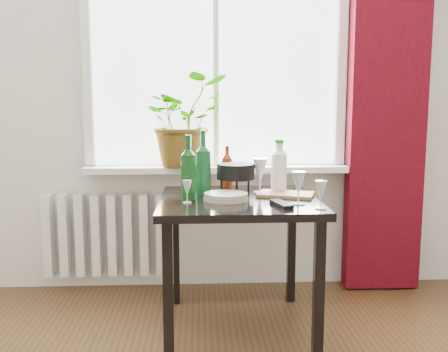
{
  "coord_description": "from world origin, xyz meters",
  "views": [
    {
      "loc": [
        -0.11,
        -1.12,
        1.24
      ],
      "look_at": [
        0.02,
        1.55,
        0.86
      ],
      "focal_mm": 40.0,
      "sensor_mm": 36.0,
      "label": 1
    }
  ],
  "objects_px": {
    "cleaning_bottle": "(279,165)",
    "tv_remote": "(281,204)",
    "wineglass_back_center": "(260,175)",
    "fondue_pot": "(236,178)",
    "table": "(238,215)",
    "bottle_amber": "(227,166)",
    "potted_plant": "(184,121)",
    "wine_bottle_left": "(188,167)",
    "wineglass_front_right": "(298,188)",
    "radiator": "(105,235)",
    "plate_stack": "(226,197)",
    "wine_bottle_right": "(203,162)",
    "wineglass_far_right": "(321,194)",
    "cutting_board": "(286,194)",
    "wineglass_back_left": "(196,178)",
    "wineglass_front_left": "(187,191)"
  },
  "relations": [
    {
      "from": "wine_bottle_left",
      "to": "plate_stack",
      "type": "distance_m",
      "value": 0.26
    },
    {
      "from": "fondue_pot",
      "to": "tv_remote",
      "type": "height_order",
      "value": "fondue_pot"
    },
    {
      "from": "wineglass_back_center",
      "to": "plate_stack",
      "type": "xyz_separation_m",
      "value": [
        -0.21,
        -0.22,
        -0.08
      ]
    },
    {
      "from": "wineglass_front_left",
      "to": "tv_remote",
      "type": "xyz_separation_m",
      "value": [
        0.47,
        -0.11,
        -0.05
      ]
    },
    {
      "from": "potted_plant",
      "to": "bottle_amber",
      "type": "distance_m",
      "value": 0.45
    },
    {
      "from": "wineglass_far_right",
      "to": "cutting_board",
      "type": "bearing_deg",
      "value": 106.26
    },
    {
      "from": "wine_bottle_right",
      "to": "tv_remote",
      "type": "distance_m",
      "value": 0.55
    },
    {
      "from": "fondue_pot",
      "to": "tv_remote",
      "type": "bearing_deg",
      "value": -43.73
    },
    {
      "from": "wineglass_back_left",
      "to": "wineglass_back_center",
      "type": "bearing_deg",
      "value": -14.45
    },
    {
      "from": "wineglass_far_right",
      "to": "wineglass_back_left",
      "type": "bearing_deg",
      "value": 137.25
    },
    {
      "from": "wineglass_back_left",
      "to": "wineglass_front_left",
      "type": "height_order",
      "value": "wineglass_back_left"
    },
    {
      "from": "potted_plant",
      "to": "tv_remote",
      "type": "distance_m",
      "value": 1.04
    },
    {
      "from": "wineglass_back_center",
      "to": "fondue_pot",
      "type": "distance_m",
      "value": 0.14
    },
    {
      "from": "tv_remote",
      "to": "radiator",
      "type": "bearing_deg",
      "value": 127.16
    },
    {
      "from": "table",
      "to": "cleaning_bottle",
      "type": "relative_size",
      "value": 2.69
    },
    {
      "from": "radiator",
      "to": "wineglass_back_center",
      "type": "distance_m",
      "value": 1.19
    },
    {
      "from": "cleaning_bottle",
      "to": "wineglass_far_right",
      "type": "relative_size",
      "value": 2.23
    },
    {
      "from": "table",
      "to": "bottle_amber",
      "type": "bearing_deg",
      "value": 96.89
    },
    {
      "from": "cutting_board",
      "to": "tv_remote",
      "type": "bearing_deg",
      "value": -104.07
    },
    {
      "from": "wine_bottle_left",
      "to": "fondue_pot",
      "type": "xyz_separation_m",
      "value": [
        0.27,
        0.19,
        -0.09
      ]
    },
    {
      "from": "wine_bottle_right",
      "to": "wineglass_front_left",
      "type": "xyz_separation_m",
      "value": [
        -0.09,
        -0.25,
        -0.12
      ]
    },
    {
      "from": "wineglass_front_right",
      "to": "wineglass_far_right",
      "type": "height_order",
      "value": "wineglass_front_right"
    },
    {
      "from": "potted_plant",
      "to": "wineglass_back_left",
      "type": "distance_m",
      "value": 0.47
    },
    {
      "from": "wine_bottle_left",
      "to": "wineglass_front_right",
      "type": "xyz_separation_m",
      "value": [
        0.56,
        -0.17,
        -0.09
      ]
    },
    {
      "from": "radiator",
      "to": "fondue_pot",
      "type": "xyz_separation_m",
      "value": [
        0.85,
        -0.47,
        0.44
      ]
    },
    {
      "from": "potted_plant",
      "to": "cutting_board",
      "type": "bearing_deg",
      "value": -42.35
    },
    {
      "from": "cleaning_bottle",
      "to": "tv_remote",
      "type": "bearing_deg",
      "value": -97.14
    },
    {
      "from": "wine_bottle_left",
      "to": "cutting_board",
      "type": "xyz_separation_m",
      "value": [
        0.54,
        0.08,
        -0.17
      ]
    },
    {
      "from": "wineglass_back_left",
      "to": "wineglass_front_left",
      "type": "bearing_deg",
      "value": -96.42
    },
    {
      "from": "radiator",
      "to": "potted_plant",
      "type": "distance_m",
      "value": 0.94
    },
    {
      "from": "wineglass_front_right",
      "to": "wine_bottle_right",
      "type": "bearing_deg",
      "value": 146.63
    },
    {
      "from": "wineglass_back_center",
      "to": "tv_remote",
      "type": "distance_m",
      "value": 0.41
    },
    {
      "from": "potted_plant",
      "to": "wineglass_back_center",
      "type": "distance_m",
      "value": 0.69
    },
    {
      "from": "wineglass_back_center",
      "to": "fondue_pot",
      "type": "xyz_separation_m",
      "value": [
        -0.14,
        0.0,
        -0.02
      ]
    },
    {
      "from": "bottle_amber",
      "to": "cutting_board",
      "type": "distance_m",
      "value": 0.44
    },
    {
      "from": "table",
      "to": "bottle_amber",
      "type": "xyz_separation_m",
      "value": [
        -0.04,
        0.35,
        0.22
      ]
    },
    {
      "from": "potted_plant",
      "to": "cutting_board",
      "type": "relative_size",
      "value": 1.97
    },
    {
      "from": "table",
      "to": "potted_plant",
      "type": "relative_size",
      "value": 1.43
    },
    {
      "from": "radiator",
      "to": "plate_stack",
      "type": "xyz_separation_m",
      "value": [
        0.78,
        -0.69,
        0.38
      ]
    },
    {
      "from": "wineglass_back_center",
      "to": "tv_remote",
      "type": "relative_size",
      "value": 1.1
    },
    {
      "from": "potted_plant",
      "to": "cleaning_bottle",
      "type": "xyz_separation_m",
      "value": [
        0.56,
        -0.43,
        -0.24
      ]
    },
    {
      "from": "wineglass_far_right",
      "to": "wineglass_front_left",
      "type": "xyz_separation_m",
      "value": [
        -0.65,
        0.18,
        -0.01
      ]
    },
    {
      "from": "plate_stack",
      "to": "tv_remote",
      "type": "bearing_deg",
      "value": -32.65
    },
    {
      "from": "wine_bottle_right",
      "to": "bottle_amber",
      "type": "height_order",
      "value": "wine_bottle_right"
    },
    {
      "from": "wineglass_back_left",
      "to": "wineglass_far_right",
      "type": "bearing_deg",
      "value": -42.75
    },
    {
      "from": "bottle_amber",
      "to": "wineglass_back_left",
      "type": "distance_m",
      "value": 0.22
    },
    {
      "from": "wine_bottle_left",
      "to": "wineglass_back_center",
      "type": "relative_size",
      "value": 1.71
    },
    {
      "from": "wineglass_back_center",
      "to": "bottle_amber",
      "type": "bearing_deg",
      "value": 133.69
    },
    {
      "from": "wineglass_front_right",
      "to": "wine_bottle_left",
      "type": "bearing_deg",
      "value": 163.19
    },
    {
      "from": "wineglass_far_right",
      "to": "fondue_pot",
      "type": "distance_m",
      "value": 0.61
    }
  ]
}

